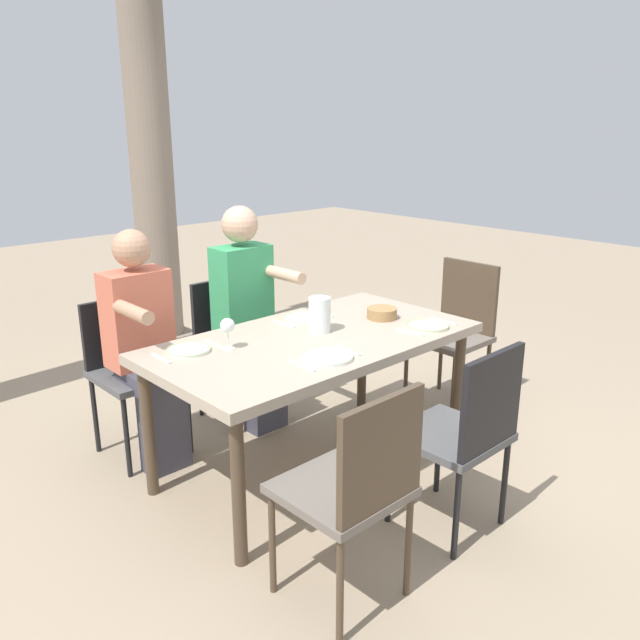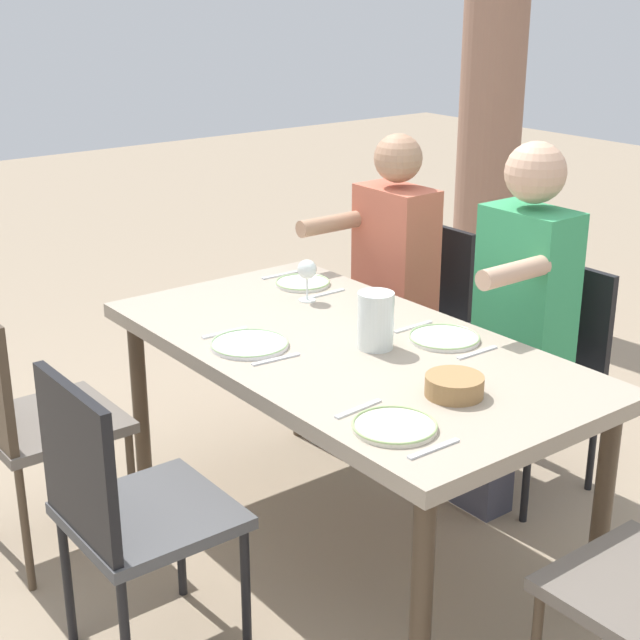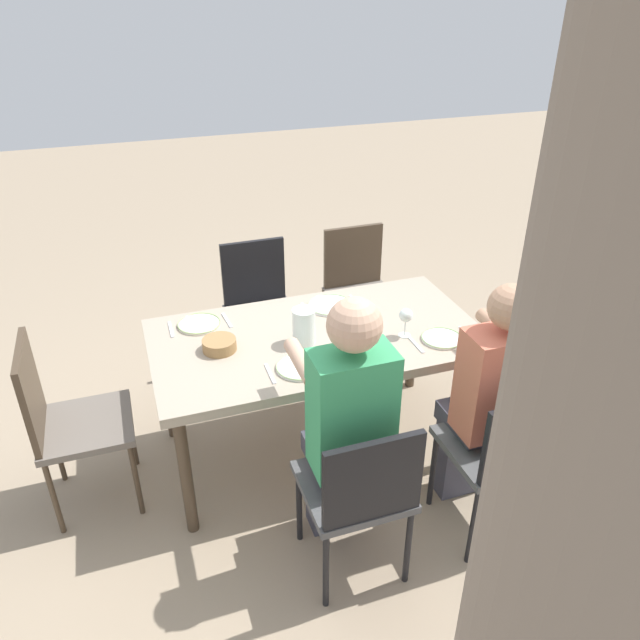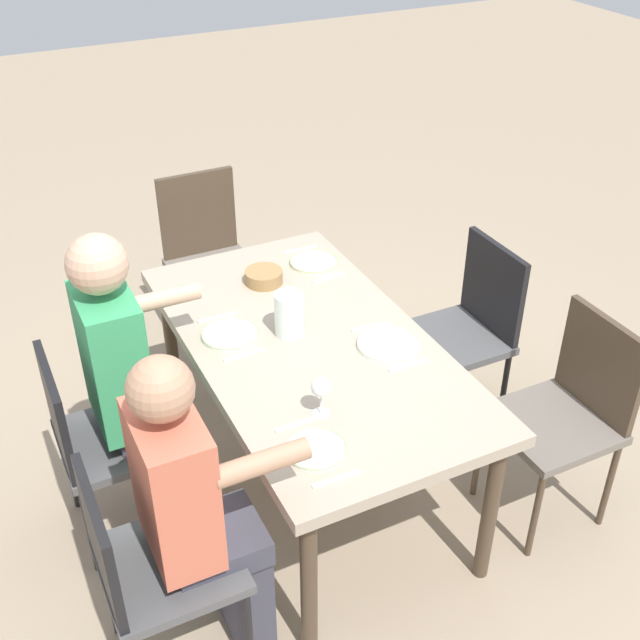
{
  "view_description": "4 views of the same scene",
  "coord_description": "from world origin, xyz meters",
  "px_view_note": "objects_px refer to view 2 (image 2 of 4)",
  "views": [
    {
      "loc": [
        -2.14,
        -2.32,
        1.83
      ],
      "look_at": [
        0.04,
        -0.0,
        0.84
      ],
      "focal_mm": 36.12,
      "sensor_mm": 36.0,
      "label": 1
    },
    {
      "loc": [
        2.26,
        -1.85,
        1.9
      ],
      "look_at": [
        -0.1,
        -0.03,
        0.81
      ],
      "focal_mm": 53.58,
      "sensor_mm": 36.0,
      "label": 2
    },
    {
      "loc": [
        0.87,
        2.6,
        2.4
      ],
      "look_at": [
        0.01,
        0.07,
        0.88
      ],
      "focal_mm": 34.42,
      "sensor_mm": 36.0,
      "label": 3
    },
    {
      "loc": [
        -2.37,
        1.12,
        2.59
      ],
      "look_at": [
        -0.02,
        -0.04,
        0.86
      ],
      "focal_mm": 44.55,
      "sensor_mm": 36.0,
      "label": 4
    }
  ],
  "objects_px": {
    "chair_mid_south": "(123,503)",
    "plate_0": "(303,283)",
    "dining_table": "(346,362)",
    "chair_west_south": "(26,411)",
    "chair_mid_north": "(541,359)",
    "plate_3": "(394,426)",
    "diner_woman_green": "(514,315)",
    "wine_glass_0": "(307,271)",
    "plate_1": "(249,344)",
    "plate_2": "(444,338)",
    "diner_man_white": "(383,280)",
    "chair_west_north": "(415,308)",
    "stone_column_near": "(494,63)",
    "water_pitcher": "(376,323)",
    "bread_basket": "(454,386)"
  },
  "relations": [
    {
      "from": "chair_mid_north",
      "to": "diner_woman_green",
      "type": "relative_size",
      "value": 0.64
    },
    {
      "from": "dining_table",
      "to": "plate_1",
      "type": "xyz_separation_m",
      "value": [
        -0.17,
        -0.27,
        0.08
      ]
    },
    {
      "from": "chair_mid_north",
      "to": "stone_column_near",
      "type": "relative_size",
      "value": 0.3
    },
    {
      "from": "plate_0",
      "to": "water_pitcher",
      "type": "height_order",
      "value": "water_pitcher"
    },
    {
      "from": "bread_basket",
      "to": "chair_mid_south",
      "type": "bearing_deg",
      "value": -115.1
    },
    {
      "from": "dining_table",
      "to": "chair_mid_south",
      "type": "xyz_separation_m",
      "value": [
        0.11,
        -0.88,
        -0.16
      ]
    },
    {
      "from": "chair_west_south",
      "to": "stone_column_near",
      "type": "height_order",
      "value": "stone_column_near"
    },
    {
      "from": "wine_glass_0",
      "to": "chair_mid_south",
      "type": "bearing_deg",
      "value": -62.82
    },
    {
      "from": "stone_column_near",
      "to": "water_pitcher",
      "type": "relative_size",
      "value": 15.6
    },
    {
      "from": "plate_0",
      "to": "wine_glass_0",
      "type": "distance_m",
      "value": 0.22
    },
    {
      "from": "chair_mid_north",
      "to": "dining_table",
      "type": "bearing_deg",
      "value": -96.9
    },
    {
      "from": "chair_west_north",
      "to": "wine_glass_0",
      "type": "xyz_separation_m",
      "value": [
        0.17,
        -0.71,
        0.34
      ]
    },
    {
      "from": "plate_1",
      "to": "bread_basket",
      "type": "bearing_deg",
      "value": 20.49
    },
    {
      "from": "diner_man_white",
      "to": "plate_2",
      "type": "distance_m",
      "value": 0.88
    },
    {
      "from": "stone_column_near",
      "to": "plate_0",
      "type": "bearing_deg",
      "value": -66.01
    },
    {
      "from": "chair_mid_north",
      "to": "diner_man_white",
      "type": "distance_m",
      "value": 0.75
    },
    {
      "from": "chair_west_south",
      "to": "stone_column_near",
      "type": "xyz_separation_m",
      "value": [
        -0.87,
        3.11,
        0.9
      ]
    },
    {
      "from": "dining_table",
      "to": "water_pitcher",
      "type": "relative_size",
      "value": 9.18
    },
    {
      "from": "plate_1",
      "to": "plate_2",
      "type": "height_order",
      "value": "same"
    },
    {
      "from": "chair_west_north",
      "to": "chair_west_south",
      "type": "height_order",
      "value": "chair_west_south"
    },
    {
      "from": "chair_west_south",
      "to": "plate_1",
      "type": "relative_size",
      "value": 3.58
    },
    {
      "from": "chair_west_south",
      "to": "plate_0",
      "type": "distance_m",
      "value": 1.16
    },
    {
      "from": "chair_mid_south",
      "to": "stone_column_near",
      "type": "bearing_deg",
      "value": 116.85
    },
    {
      "from": "dining_table",
      "to": "wine_glass_0",
      "type": "height_order",
      "value": "wine_glass_0"
    },
    {
      "from": "wine_glass_0",
      "to": "plate_2",
      "type": "xyz_separation_m",
      "value": [
        0.6,
        0.11,
        -0.11
      ]
    },
    {
      "from": "stone_column_near",
      "to": "plate_2",
      "type": "distance_m",
      "value": 2.65
    },
    {
      "from": "chair_west_south",
      "to": "diner_man_white",
      "type": "xyz_separation_m",
      "value": [
        -0.0,
        1.56,
        0.15
      ]
    },
    {
      "from": "chair_west_north",
      "to": "bread_basket",
      "type": "bearing_deg",
      "value": -38.74
    },
    {
      "from": "chair_mid_south",
      "to": "plate_1",
      "type": "height_order",
      "value": "chair_mid_south"
    },
    {
      "from": "chair_mid_north",
      "to": "plate_0",
      "type": "relative_size",
      "value": 4.08
    },
    {
      "from": "chair_mid_south",
      "to": "plate_0",
      "type": "relative_size",
      "value": 4.25
    },
    {
      "from": "diner_woman_green",
      "to": "water_pitcher",
      "type": "bearing_deg",
      "value": -91.94
    },
    {
      "from": "diner_woman_green",
      "to": "wine_glass_0",
      "type": "xyz_separation_m",
      "value": [
        -0.54,
        -0.54,
        0.14
      ]
    },
    {
      "from": "chair_west_north",
      "to": "plate_3",
      "type": "distance_m",
      "value": 1.67
    },
    {
      "from": "dining_table",
      "to": "chair_west_south",
      "type": "distance_m",
      "value": 1.07
    },
    {
      "from": "dining_table",
      "to": "plate_2",
      "type": "distance_m",
      "value": 0.33
    },
    {
      "from": "chair_west_north",
      "to": "diner_woman_green",
      "type": "height_order",
      "value": "diner_woman_green"
    },
    {
      "from": "chair_west_north",
      "to": "chair_mid_south",
      "type": "distance_m",
      "value": 1.89
    },
    {
      "from": "diner_woman_green",
      "to": "diner_man_white",
      "type": "height_order",
      "value": "diner_woman_green"
    },
    {
      "from": "chair_mid_south",
      "to": "wine_glass_0",
      "type": "bearing_deg",
      "value": 117.18
    },
    {
      "from": "dining_table",
      "to": "chair_mid_south",
      "type": "height_order",
      "value": "chair_mid_south"
    },
    {
      "from": "dining_table",
      "to": "plate_2",
      "type": "bearing_deg",
      "value": 57.17
    },
    {
      "from": "chair_mid_south",
      "to": "bread_basket",
      "type": "xyz_separation_m",
      "value": [
        0.4,
        0.86,
        0.26
      ]
    },
    {
      "from": "chair_mid_south",
      "to": "diner_man_white",
      "type": "relative_size",
      "value": 0.7
    },
    {
      "from": "chair_mid_north",
      "to": "plate_3",
      "type": "xyz_separation_m",
      "value": [
        0.46,
        -1.17,
        0.25
      ]
    },
    {
      "from": "chair_mid_south",
      "to": "plate_2",
      "type": "height_order",
      "value": "chair_mid_south"
    },
    {
      "from": "plate_3",
      "to": "chair_west_south",
      "type": "bearing_deg",
      "value": -153.48
    },
    {
      "from": "chair_mid_north",
      "to": "stone_column_near",
      "type": "distance_m",
      "value": 2.28
    },
    {
      "from": "chair_west_north",
      "to": "plate_0",
      "type": "height_order",
      "value": "chair_west_north"
    },
    {
      "from": "chair_west_north",
      "to": "chair_mid_south",
      "type": "relative_size",
      "value": 0.97
    }
  ]
}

